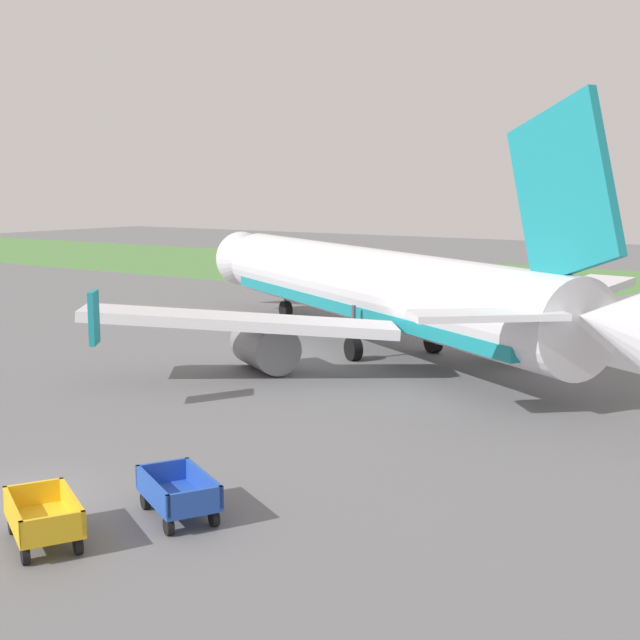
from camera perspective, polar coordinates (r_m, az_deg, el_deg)
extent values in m
plane|color=slate|center=(24.38, -19.20, -10.99)|extent=(220.00, 220.00, 0.00)
cube|color=#518442|center=(73.15, 19.30, 2.03)|extent=(220.00, 28.00, 0.06)
cylinder|color=silver|center=(43.18, 3.26, 2.29)|extent=(27.82, 18.23, 3.70)
cube|color=teal|center=(43.31, 3.25, 0.95)|extent=(25.13, 16.56, 0.56)
cone|color=silver|center=(58.11, -4.64, 3.95)|extent=(4.59, 4.74, 3.63)
cone|color=silver|center=(29.43, 19.61, -0.31)|extent=(5.66, 5.30, 3.52)
cube|color=silver|center=(36.09, -5.22, -0.10)|extent=(11.85, 10.04, 1.35)
cube|color=teal|center=(31.70, -14.63, 0.14)|extent=(0.83, 0.99, 1.90)
cylinder|color=gray|center=(38.00, -3.64, -1.69)|extent=(3.82, 3.42, 2.10)
cube|color=silver|center=(44.67, 15.28, 1.34)|extent=(4.40, 13.24, 1.35)
cylinder|color=gray|center=(44.81, 12.67, -0.28)|extent=(3.82, 3.42, 2.10)
cube|color=teal|center=(31.54, 15.66, 8.21)|extent=(5.35, 3.30, 6.88)
cube|color=silver|center=(29.69, 10.93, 0.32)|extent=(5.07, 4.81, 0.24)
cube|color=silver|center=(33.87, 19.67, 1.00)|extent=(2.85, 5.46, 0.24)
cylinder|color=#4C4C51|center=(52.74, -2.27, 1.76)|extent=(0.20, 0.20, 2.04)
cylinder|color=black|center=(52.88, -2.27, 0.66)|extent=(1.18, 0.94, 1.10)
cylinder|color=#4C4C51|center=(40.19, 2.22, -0.47)|extent=(0.20, 0.20, 2.04)
cylinder|color=black|center=(40.36, 2.21, -1.90)|extent=(1.18, 0.94, 1.10)
cylinder|color=#4C4C51|center=(42.40, 7.48, -0.05)|extent=(0.20, 0.20, 2.04)
cylinder|color=black|center=(42.57, 7.45, -1.41)|extent=(1.18, 0.94, 1.10)
cube|color=gold|center=(21.16, -17.70, -12.60)|extent=(2.86, 2.42, 0.08)
cube|color=gold|center=(20.97, -19.53, -11.98)|extent=(2.25, 1.28, 0.55)
cube|color=gold|center=(21.15, -15.97, -11.62)|extent=(2.25, 1.28, 0.55)
cube|color=gold|center=(22.17, -18.28, -10.77)|extent=(0.75, 1.28, 0.55)
cube|color=gold|center=(19.94, -17.14, -12.95)|extent=(0.75, 1.28, 0.55)
cylinder|color=#2D2D33|center=(22.85, -18.48, -11.13)|extent=(0.92, 0.55, 0.08)
cylinder|color=black|center=(22.05, -19.56, -12.53)|extent=(0.46, 0.35, 0.44)
cylinder|color=black|center=(22.20, -16.63, -12.24)|extent=(0.46, 0.35, 0.44)
cylinder|color=black|center=(20.32, -18.80, -14.36)|extent=(0.46, 0.35, 0.44)
cylinder|color=black|center=(20.49, -15.61, -14.02)|extent=(0.46, 0.35, 0.44)
cube|color=#234CB2|center=(21.95, -9.28, -11.50)|extent=(2.86, 2.41, 0.08)
cube|color=#234CB2|center=(21.66, -10.96, -10.94)|extent=(2.26, 1.26, 0.55)
cube|color=#234CB2|center=(22.04, -7.67, -10.50)|extent=(2.26, 1.26, 0.55)
cube|color=#234CB2|center=(22.93, -10.27, -9.80)|extent=(0.74, 1.28, 0.55)
cube|color=#234CB2|center=(20.78, -8.23, -11.74)|extent=(0.74, 1.28, 0.55)
cylinder|color=#2D2D33|center=(23.58, -10.70, -10.18)|extent=(0.92, 0.54, 0.08)
cylinder|color=black|center=(22.73, -11.40, -11.53)|extent=(0.46, 0.35, 0.44)
cylinder|color=black|center=(23.04, -8.68, -11.17)|extent=(0.46, 0.35, 0.44)
cylinder|color=black|center=(21.05, -9.91, -13.18)|extent=(0.46, 0.35, 0.44)
cylinder|color=black|center=(21.39, -6.99, -12.75)|extent=(0.46, 0.35, 0.44)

